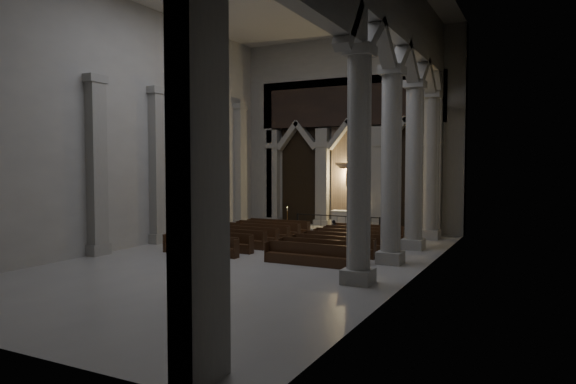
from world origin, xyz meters
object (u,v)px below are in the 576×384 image
object	(u,v)px
candle_stand_left	(287,223)
pews	(291,242)
altar	(349,219)
candle_stand_right	(390,230)
altar_rail	(337,221)
worshipper	(334,231)

from	to	relation	value
candle_stand_left	pews	bearing A→B (deg)	-61.56
candle_stand_left	pews	xyz separation A→B (m)	(3.43, -6.33, -0.10)
altar	candle_stand_left	distance (m)	3.88
candle_stand_right	pews	bearing A→B (deg)	-120.56
altar_rail	candle_stand_right	world-z (taller)	candle_stand_right
altar	candle_stand_right	distance (m)	3.47
altar_rail	worshipper	world-z (taller)	worshipper
candle_stand_left	candle_stand_right	distance (m)	6.81
candle_stand_left	worshipper	distance (m)	5.68
altar	worshipper	distance (m)	4.50
candle_stand_left	pews	world-z (taller)	candle_stand_left
pews	worshipper	distance (m)	3.11
candle_stand_left	pews	size ratio (longest dim) A/B	0.15
altar_rail	candle_stand_left	distance (m)	3.45
candle_stand_right	pews	distance (m)	6.59
altar_rail	candle_stand_left	bearing A→B (deg)	177.63
altar	candle_stand_right	bearing A→B (deg)	-28.46
altar_rail	candle_stand_right	bearing A→B (deg)	-8.72
altar	altar_rail	bearing A→B (deg)	-105.48
pews	altar	bearing A→B (deg)	87.55
altar_rail	candle_stand_left	world-z (taller)	candle_stand_left
altar	pews	world-z (taller)	altar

